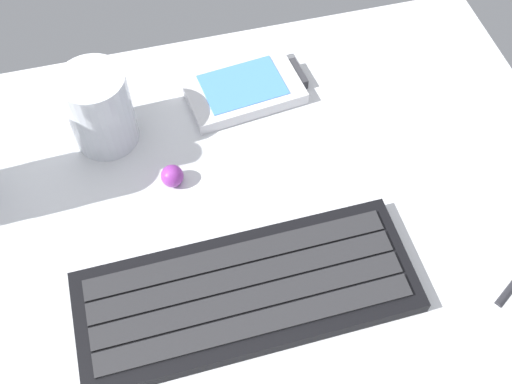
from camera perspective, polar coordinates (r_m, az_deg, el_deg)
name	(u,v)px	position (r cm, az deg, el deg)	size (l,w,h in cm)	color
ground_plane	(257,217)	(59.46, 0.06, -2.30)	(64.00, 48.00, 2.80)	silver
keyboard	(246,292)	(53.88, -0.88, -9.13)	(29.16, 11.43, 1.70)	black
handheld_device	(244,89)	(67.08, -1.09, 9.41)	(13.39, 8.98, 1.50)	silver
juice_cup	(100,111)	(62.62, -14.06, 7.17)	(6.40, 6.40, 8.50)	silver
trackball_mouse	(172,176)	(60.05, -7.68, 1.47)	(2.20, 2.20, 2.20)	purple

